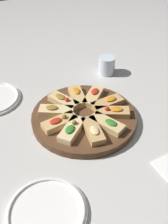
{
  "coord_description": "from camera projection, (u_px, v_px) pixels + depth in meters",
  "views": [
    {
      "loc": [
        -0.64,
        0.26,
        0.61
      ],
      "look_at": [
        0.0,
        0.0,
        0.04
      ],
      "focal_mm": 42.0,
      "sensor_mm": 36.0,
      "label": 1
    }
  ],
  "objects": [
    {
      "name": "focaccia_slice_0",
      "position": [
        112.0,
        112.0,
        0.9
      ],
      "size": [
        0.09,
        0.13,
        0.03
      ],
      "color": "tan",
      "rests_on": "serving_board"
    },
    {
      "name": "focaccia_slice_3",
      "position": [
        77.0,
        96.0,
        0.97
      ],
      "size": [
        0.12,
        0.06,
        0.03
      ],
      "color": "tan",
      "rests_on": "serving_board"
    },
    {
      "name": "focaccia_slice_5",
      "position": [
        56.0,
        111.0,
        0.9
      ],
      "size": [
        0.09,
        0.13,
        0.03
      ],
      "color": "#E5C689",
      "rests_on": "serving_board"
    },
    {
      "name": "focaccia_slice_2",
      "position": [
        93.0,
        96.0,
        0.97
      ],
      "size": [
        0.12,
        0.11,
        0.03
      ],
      "color": "#DBB775",
      "rests_on": "serving_board"
    },
    {
      "name": "focaccia_slice_1",
      "position": [
        107.0,
        103.0,
        0.93
      ],
      "size": [
        0.06,
        0.12,
        0.03
      ],
      "color": "tan",
      "rests_on": "serving_board"
    },
    {
      "name": "water_glass",
      "position": [
        107.0,
        65.0,
        1.14
      ],
      "size": [
        0.07,
        0.07,
        0.08
      ],
      "primitive_type": "cylinder",
      "color": "silver",
      "rests_on": "ground_plane"
    },
    {
      "name": "focaccia_slice_9",
      "position": [
        107.0,
        124.0,
        0.85
      ],
      "size": [
        0.13,
        0.1,
        0.03
      ],
      "color": "#DBB775",
      "rests_on": "serving_board"
    },
    {
      "name": "focaccia_slice_4",
      "position": [
        63.0,
        101.0,
        0.94
      ],
      "size": [
        0.13,
        0.1,
        0.03
      ],
      "color": "#DBB775",
      "rests_on": "serving_board"
    },
    {
      "name": "focaccia_slice_8",
      "position": [
        93.0,
        130.0,
        0.83
      ],
      "size": [
        0.12,
        0.06,
        0.03
      ],
      "color": "tan",
      "rests_on": "serving_board"
    },
    {
      "name": "focaccia_slice_7",
      "position": [
        72.0,
        129.0,
        0.83
      ],
      "size": [
        0.11,
        0.12,
        0.03
      ],
      "color": "#E5C689",
      "rests_on": "serving_board"
    },
    {
      "name": "ground_plane",
      "position": [
        84.0,
        120.0,
        0.92
      ],
      "size": [
        3.0,
        3.0,
        0.0
      ],
      "primitive_type": "plane",
      "color": "beige"
    },
    {
      "name": "serving_board",
      "position": [
        84.0,
        117.0,
        0.91
      ],
      "size": [
        0.36,
        0.36,
        0.03
      ],
      "primitive_type": "cylinder",
      "color": "#51331E",
      "rests_on": "ground_plane"
    },
    {
      "name": "focaccia_slice_6",
      "position": [
        60.0,
        122.0,
        0.86
      ],
      "size": [
        0.07,
        0.12,
        0.03
      ],
      "color": "tan",
      "rests_on": "serving_board"
    },
    {
      "name": "plate_left",
      "position": [
        47.0,
        212.0,
        0.64
      ],
      "size": [
        0.2,
        0.2,
        0.02
      ],
      "color": "white",
      "rests_on": "ground_plane"
    }
  ]
}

